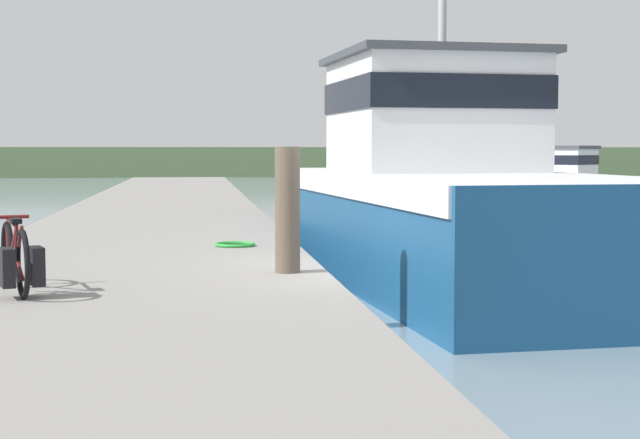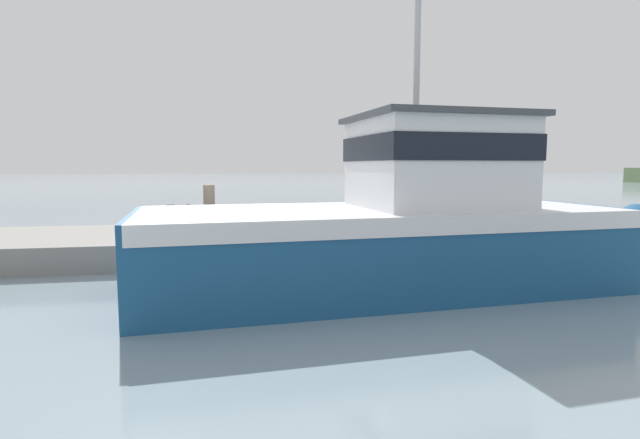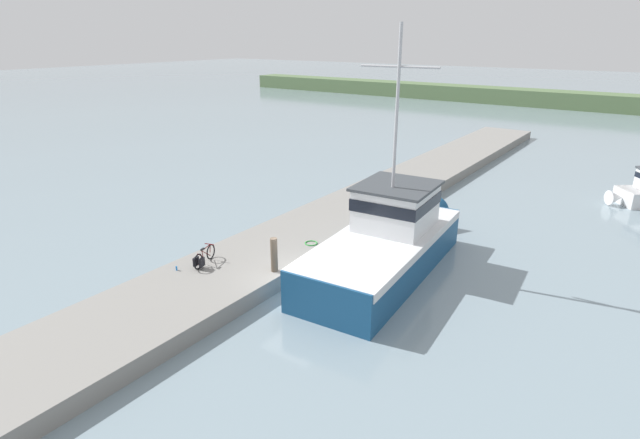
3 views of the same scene
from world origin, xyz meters
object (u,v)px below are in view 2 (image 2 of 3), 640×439
object	(u,v)px
fishing_boat_main	(404,224)
water_bottle_on_curb	(140,224)
bicycle_touring	(169,218)
mooring_post	(209,213)

from	to	relation	value
fishing_boat_main	water_bottle_on_curb	xyz separation A→B (m)	(-6.44, -6.67, -0.62)
fishing_boat_main	bicycle_touring	distance (m)	8.19
bicycle_touring	water_bottle_on_curb	bearing A→B (deg)	-136.82
water_bottle_on_curb	mooring_post	bearing A→B (deg)	34.60
fishing_boat_main	mooring_post	bearing A→B (deg)	-129.67
fishing_boat_main	bicycle_touring	xyz separation A→B (m)	(-5.89, -5.68, -0.37)
fishing_boat_main	mooring_post	size ratio (longest dim) A/B	8.30
bicycle_touring	mooring_post	world-z (taller)	mooring_post
bicycle_touring	mooring_post	bearing A→B (deg)	7.61
bicycle_touring	water_bottle_on_curb	distance (m)	1.16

